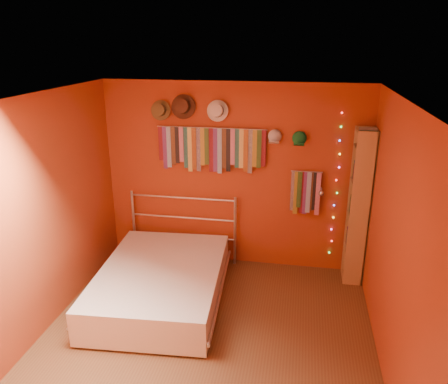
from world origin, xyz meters
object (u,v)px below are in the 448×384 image
Objects in this scene: tie_rack at (211,148)px; reading_lamp at (321,192)px; bed at (161,283)px; bookshelf at (362,207)px.

tie_rack is 1.53m from reading_lamp.
tie_rack is 1.83m from bed.
tie_rack is 0.69× the size of bed.
bookshelf reaches higher than tie_rack.
tie_rack is at bearing 65.92° from bed.
bookshelf is at bearing 0.15° from reading_lamp.
bookshelf is (0.51, 0.00, -0.16)m from reading_lamp.
bed is (-0.40, -1.07, -1.42)m from tie_rack.
bed is (-1.84, -0.92, -0.95)m from reading_lamp.
bookshelf reaches higher than bed.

